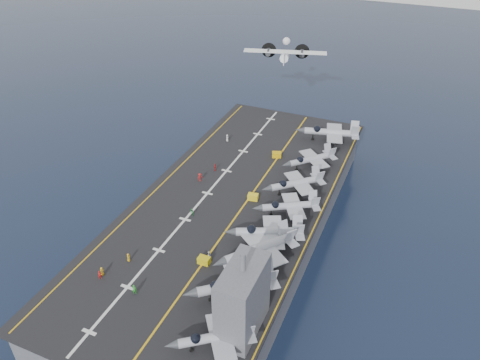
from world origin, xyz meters
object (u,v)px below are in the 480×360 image
at_px(tow_cart_a, 204,260).
at_px(transport_plane, 285,57).
at_px(fighter_jet_0, 216,336).
at_px(island_superstructure, 243,293).

xyz_separation_m(tow_cart_a, transport_plane, (-10.88, 75.12, 12.47)).
xyz_separation_m(fighter_jet_0, transport_plane, (-20.46, 90.13, 10.84)).
distance_m(island_superstructure, tow_cart_a, 17.09).
bearing_deg(island_superstructure, fighter_jet_0, -115.21).
bearing_deg(fighter_jet_0, transport_plane, 102.79).
bearing_deg(fighter_jet_0, tow_cart_a, 122.54).
height_order(tow_cart_a, transport_plane, transport_plane).
xyz_separation_m(island_superstructure, transport_plane, (-22.68, 85.42, 5.61)).
bearing_deg(transport_plane, fighter_jet_0, -77.21).
height_order(island_superstructure, fighter_jet_0, island_superstructure).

